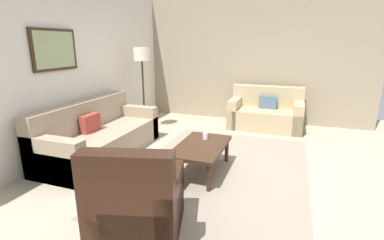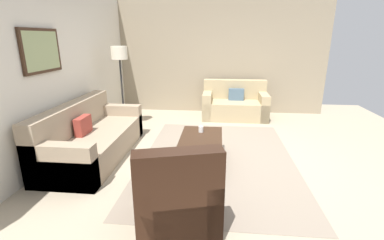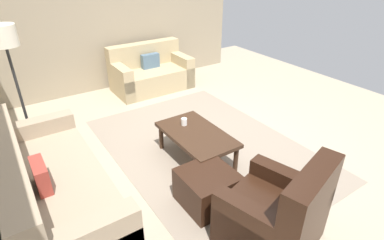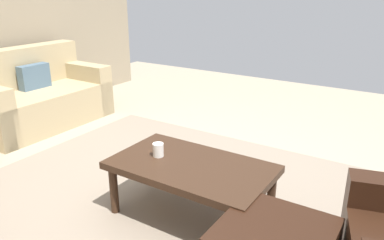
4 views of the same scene
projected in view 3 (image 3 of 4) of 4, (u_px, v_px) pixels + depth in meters
ground_plane at (206, 148)px, 4.39m from camera, size 8.00×8.00×0.00m
stone_feature_panel at (116, 15)px, 5.92m from camera, size 0.12×5.20×2.80m
area_rug at (206, 148)px, 4.39m from camera, size 3.41×2.39×0.01m
couch_main at (47, 190)px, 3.17m from camera, size 2.22×0.93×0.88m
couch_loveseat at (150, 74)px, 6.23m from camera, size 0.86×1.52×0.88m
armchair_leather at (279, 218)px, 2.81m from camera, size 0.98×0.98×0.95m
ottoman at (207, 188)px, 3.34m from camera, size 0.56×0.56×0.40m
coffee_table at (196, 136)px, 3.98m from camera, size 1.10×0.64×0.41m
cup at (184, 122)px, 4.12m from camera, size 0.08×0.08×0.10m
lamp_standing at (7, 50)px, 3.75m from camera, size 0.32×0.32×1.71m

